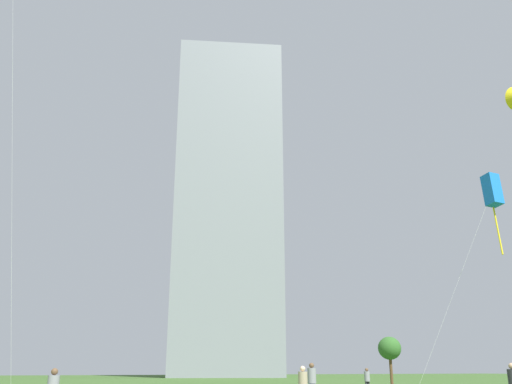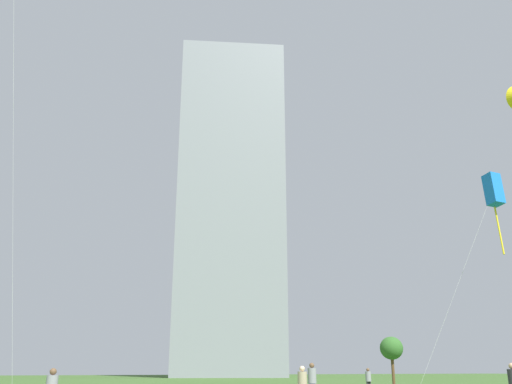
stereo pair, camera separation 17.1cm
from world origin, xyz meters
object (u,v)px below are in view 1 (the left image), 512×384
Objects in this scene: person_standing_2 at (367,379)px; park_tree_0 at (390,349)px; kite_flying_3 at (492,191)px; person_standing_0 at (303,384)px; person_standing_3 at (312,380)px; distant_highrise_1 at (227,208)px.

person_standing_2 is 12.35m from park_tree_0.
park_tree_0 is at bearing 79.16° from kite_flying_3.
person_standing_0 is 0.13× the size of kite_flying_3.
person_standing_2 is at bearing -132.54° from park_tree_0.
park_tree_0 is (8.21, 8.94, 2.26)m from person_standing_2.
park_tree_0 reaches higher than person_standing_2.
person_standing_3 is 0.44× the size of park_tree_0.
distant_highrise_1 reaches higher than park_tree_0.
person_standing_0 is at bearing -141.28° from person_standing_3.
person_standing_2 is 0.38× the size of park_tree_0.
kite_flying_3 is at bearing -100.84° from park_tree_0.
kite_flying_3 reaches higher than person_standing_3.
person_standing_0 is 19.44m from kite_flying_3.
person_standing_0 is 0.02× the size of distant_highrise_1.
park_tree_0 is (16.07, 16.31, 2.13)m from person_standing_3.
person_standing_3 is at bearing 179.80° from kite_flying_3.
person_standing_3 is 90.56m from distant_highrise_1.
kite_flying_3 is 3.16× the size of park_tree_0.
kite_flying_3 reaches higher than park_tree_0.
person_standing_2 is at bearing -85.43° from distant_highrise_1.
distant_highrise_1 is (10.65, 81.13, 21.71)m from kite_flying_3.
kite_flying_3 is at bearing -54.25° from person_standing_0.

